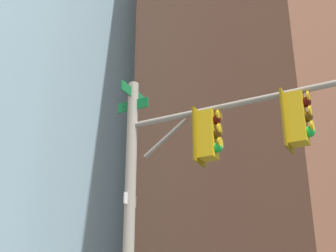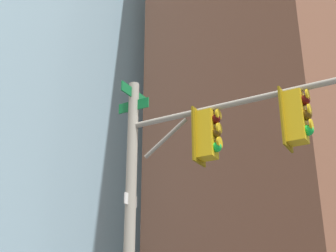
{
  "view_description": "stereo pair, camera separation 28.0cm",
  "coord_description": "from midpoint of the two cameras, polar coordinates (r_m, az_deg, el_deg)",
  "views": [
    {
      "loc": [
        -4.72,
        -8.25,
        1.53
      ],
      "look_at": [
        0.43,
        -0.34,
        5.46
      ],
      "focal_mm": 51.3,
      "sensor_mm": 36.0,
      "label": 1
    },
    {
      "loc": [
        -4.49,
        -8.4,
        1.53
      ],
      "look_at": [
        0.43,
        -0.34,
        5.46
      ],
      "focal_mm": 51.3,
      "sensor_mm": 36.0,
      "label": 2
    }
  ],
  "objects": [
    {
      "name": "signal_pole_assembly",
      "position": [
        9.64,
        1.35,
        -6.13
      ],
      "size": [
        2.78,
        4.47,
        6.69
      ],
      "rotation": [
        0.0,
        0.0,
        5.22
      ],
      "color": "#9E998C",
      "rests_on": "ground_plane"
    },
    {
      "name": "building_brick_nearside",
      "position": [
        44.54,
        16.77,
        5.43
      ],
      "size": [
        26.23,
        18.23,
        43.46
      ],
      "primitive_type": "cube",
      "color": "brown",
      "rests_on": "ground_plane"
    },
    {
      "name": "building_brick_midblock",
      "position": [
        55.51,
        5.8,
        -0.89
      ],
      "size": [
        17.18,
        17.01,
        43.9
      ],
      "primitive_type": "cube",
      "color": "brown",
      "rests_on": "ground_plane"
    },
    {
      "name": "building_glass_tower",
      "position": [
        69.31,
        -11.3,
        12.42
      ],
      "size": [
        33.8,
        33.55,
        81.59
      ],
      "primitive_type": "cube",
      "color": "#8CB2C6",
      "rests_on": "ground_plane"
    }
  ]
}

